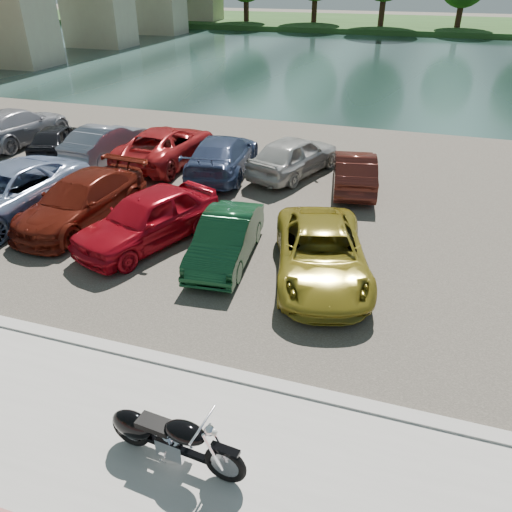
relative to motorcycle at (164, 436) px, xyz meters
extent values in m
plane|color=#595447|center=(-0.20, -0.01, -0.56)|extent=(200.00, 200.00, 0.00)
cube|color=#A29F99|center=(-0.20, -1.01, -0.51)|extent=(60.00, 6.00, 0.10)
cube|color=#A29F99|center=(-0.20, 1.99, -0.49)|extent=(60.00, 0.30, 0.14)
cube|color=#3C3831|center=(-0.20, 10.99, -0.54)|extent=(60.00, 18.00, 0.04)
cube|color=#182B28|center=(-0.20, 39.99, -0.56)|extent=(120.00, 40.00, 0.00)
cube|color=#1D4017|center=(-0.20, 71.99, -0.26)|extent=(120.00, 24.00, 0.60)
cube|color=#C6AA8A|center=(-28.20, 29.99, 3.04)|extent=(6.00, 4.00, 7.20)
cube|color=#C6AA8A|center=(-28.20, 41.99, 3.04)|extent=(6.00, 4.00, 7.20)
cube|color=#C6AA8A|center=(-28.20, 53.99, 3.04)|extent=(6.00, 4.00, 7.20)
cylinder|color=#351D13|center=(-30.20, 64.59, 2.29)|extent=(0.70, 0.70, 4.50)
cylinder|color=#351D13|center=(-21.20, 65.99, 2.51)|extent=(0.70, 0.70, 4.95)
cylinder|color=#351D13|center=(-3.20, 64.59, 2.96)|extent=(0.70, 0.70, 5.85)
cylinder|color=#351D13|center=(5.80, 65.99, 2.29)|extent=(0.70, 0.70, 4.50)
torus|color=black|center=(1.04, -0.10, -0.12)|extent=(0.69, 0.18, 0.68)
torus|color=black|center=(-0.60, 0.05, -0.12)|extent=(0.69, 0.18, 0.68)
cylinder|color=#B2B2B7|center=(1.04, -0.10, -0.12)|extent=(0.46, 0.10, 0.46)
cylinder|color=#B2B2B7|center=(-0.60, 0.05, -0.12)|extent=(0.46, 0.10, 0.46)
cylinder|color=silver|center=(0.89, -0.19, 0.18)|extent=(0.33, 0.08, 0.63)
cylinder|color=silver|center=(0.91, 0.01, 0.18)|extent=(0.33, 0.08, 0.63)
cylinder|color=silver|center=(0.71, -0.07, 0.57)|extent=(0.10, 0.75, 0.04)
sphere|color=silver|center=(0.81, -0.08, 0.49)|extent=(0.17, 0.17, 0.16)
sphere|color=silver|center=(0.88, -0.09, 0.49)|extent=(0.12, 0.12, 0.11)
cube|color=black|center=(1.04, -0.10, 0.19)|extent=(0.46, 0.18, 0.06)
cube|color=black|center=(0.22, -0.03, -0.18)|extent=(1.20, 0.21, 0.08)
cube|color=silver|center=(0.17, -0.02, -0.11)|extent=(0.48, 0.36, 0.34)
cylinder|color=silver|center=(0.27, -0.03, 0.09)|extent=(0.26, 0.20, 0.27)
cylinder|color=silver|center=(0.07, -0.01, 0.09)|extent=(0.26, 0.20, 0.27)
ellipsoid|color=black|center=(0.40, -0.04, 0.26)|extent=(0.71, 0.42, 0.32)
cube|color=black|center=(-0.13, 0.01, 0.20)|extent=(0.57, 0.33, 0.10)
ellipsoid|color=black|center=(-0.55, 0.04, 0.00)|extent=(0.76, 0.40, 0.50)
cube|color=black|center=(-0.60, 0.05, -0.07)|extent=(0.41, 0.22, 0.30)
cylinder|color=silver|center=(-0.12, 0.17, -0.24)|extent=(1.10, 0.19, 0.09)
cylinder|color=silver|center=(-0.12, 0.17, -0.16)|extent=(1.10, 0.19, 0.09)
cylinder|color=#B2B2B7|center=(0.05, -0.19, -0.33)|extent=(0.04, 0.14, 0.22)
imported|color=#778AAE|center=(-8.63, 6.51, 0.25)|extent=(3.05, 5.76, 1.54)
imported|color=#5B170D|center=(-6.23, 6.91, 0.17)|extent=(2.39, 4.95, 1.39)
imported|color=#A30A16|center=(-3.70, 6.35, 0.23)|extent=(3.21, 4.75, 1.50)
imported|color=#0F381D|center=(-1.33, 6.13, 0.09)|extent=(1.64, 3.80, 1.22)
imported|color=olive|center=(1.21, 6.04, 0.13)|extent=(3.35, 5.09, 1.30)
imported|color=#9B9AA3|center=(-13.64, 12.88, 0.23)|extent=(2.36, 5.26, 1.50)
imported|color=black|center=(-11.07, 12.20, 0.09)|extent=(2.38, 3.85, 1.22)
imported|color=slate|center=(-8.80, 12.27, 0.16)|extent=(1.71, 4.23, 1.37)
imported|color=#AF1D1F|center=(-6.25, 12.54, 0.19)|extent=(2.57, 5.19, 1.42)
imported|color=#344265|center=(-3.73, 12.08, 0.19)|extent=(2.59, 5.12, 1.43)
imported|color=#B6B5B1|center=(-1.19, 12.81, 0.21)|extent=(3.05, 4.61, 1.46)
imported|color=#421711|center=(1.15, 12.11, 0.12)|extent=(2.01, 4.09, 1.29)
camera|label=1|loc=(2.94, -4.52, 6.15)|focal=35.00mm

